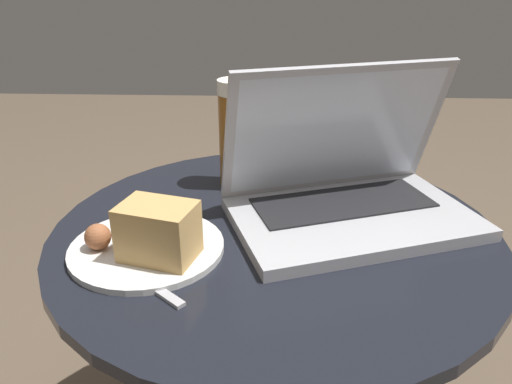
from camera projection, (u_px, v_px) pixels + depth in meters
The scene contains 5 objects.
table at pixel (274, 306), 0.80m from camera, with size 0.66×0.66×0.53m.
laptop at pixel (348, 188), 0.76m from camera, with size 0.41×0.33×0.23m.
beer_glass at pixel (238, 134), 0.85m from camera, with size 0.06×0.06×0.19m.
snack_plate at pixel (151, 237), 0.66m from camera, with size 0.21×0.21×0.08m.
fork at pixel (128, 269), 0.63m from camera, with size 0.16×0.14×0.00m.
Camera 1 is at (-0.00, -0.65, 0.88)m, focal length 35.00 mm.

